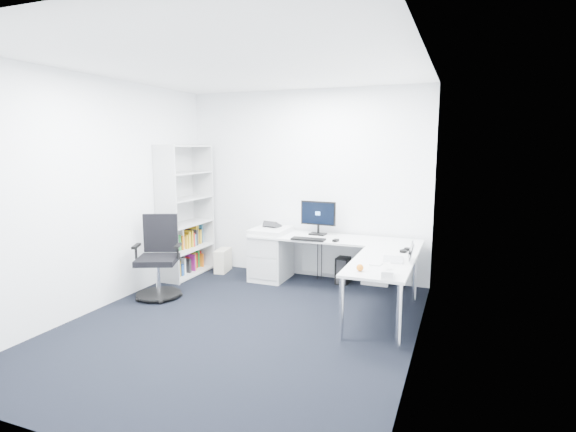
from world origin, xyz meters
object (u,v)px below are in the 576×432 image
at_px(bookshelf, 186,211).
at_px(monitor, 318,218).
at_px(l_desk, 326,268).
at_px(laptop, 393,250).
at_px(task_chair, 157,258).

distance_m(bookshelf, monitor, 1.95).
xyz_separation_m(l_desk, laptop, (0.93, -0.61, 0.45)).
height_order(task_chair, monitor, monitor).
xyz_separation_m(bookshelf, task_chair, (0.24, -1.00, -0.44)).
bearing_deg(laptop, bookshelf, 159.62).
distance_m(bookshelf, laptop, 3.18).
bearing_deg(task_chair, l_desk, 2.61).
xyz_separation_m(l_desk, monitor, (-0.27, 0.45, 0.58)).
height_order(task_chair, laptop, task_chair).
height_order(l_desk, laptop, laptop).
bearing_deg(monitor, task_chair, -137.08).
height_order(l_desk, task_chair, task_chair).
relative_size(l_desk, monitor, 4.55).
relative_size(bookshelf, laptop, 6.11).
distance_m(monitor, laptop, 1.61).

